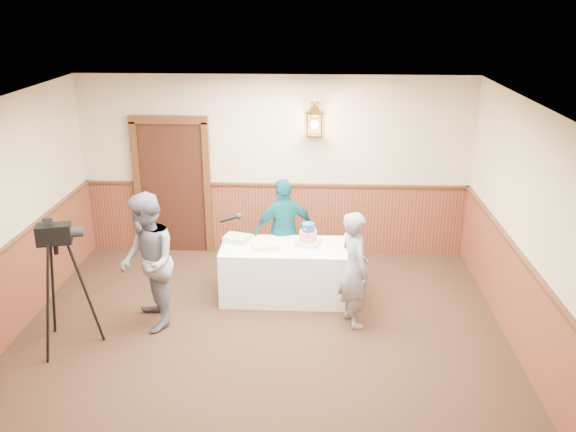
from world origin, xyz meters
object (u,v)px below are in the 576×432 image
Objects in this scene: tiered_cake at (308,236)px; assistant_p at (284,231)px; sheet_cake_green at (237,238)px; display_table at (289,272)px; interviewer at (147,262)px; tv_camera_rig at (62,293)px; sheet_cake_yellow at (265,246)px; baker at (354,269)px.

assistant_p reaches higher than tiered_cake.
sheet_cake_green is at bearing 175.84° from tiered_cake.
display_table is at bearing -162.98° from tiered_cake.
sheet_cake_green is (-0.71, 0.15, 0.41)m from display_table.
sheet_cake_green is at bearing 113.01° from interviewer.
tv_camera_rig is at bearing -153.23° from tiered_cake.
tiered_cake is at bearing 10.85° from tv_camera_rig.
sheet_cake_yellow is 1.28m from baker.
sheet_cake_yellow is at bearing -164.19° from display_table.
tiered_cake is at bearing -4.16° from sheet_cake_green.
interviewer is 1.13× the size of tv_camera_rig.
tiered_cake is 1.11× the size of sheet_cake_green.
interviewer is at bearing -154.41° from tiered_cake.
sheet_cake_green reaches higher than sheet_cake_yellow.
tiered_cake is at bearing 16.36° from sheet_cake_yellow.
display_table is 5.50× the size of sheet_cake_yellow.
assistant_p reaches higher than tv_camera_rig.
tv_camera_rig is (-2.46, -1.84, -0.08)m from assistant_p.
display_table is 1.21× the size of baker.
sheet_cake_green is at bearing 149.85° from sheet_cake_yellow.
display_table is 1.19× the size of tv_camera_rig.
tiered_cake is 0.59m from sheet_cake_yellow.
display_table is 0.83m from sheet_cake_green.
sheet_cake_yellow is at bearing 13.22° from tv_camera_rig.
interviewer reaches higher than baker.
assistant_p is at bearing 128.24° from tiered_cake.
baker reaches higher than display_table.
tv_camera_rig is at bearing -150.87° from sheet_cake_yellow.
display_table is 0.65m from assistant_p.
sheet_cake_green is 0.22× the size of baker.
sheet_cake_green is (-0.40, 0.24, 0.00)m from sheet_cake_yellow.
baker reaches higher than sheet_cake_yellow.
tv_camera_rig is at bearing -141.03° from sheet_cake_green.
interviewer reaches higher than sheet_cake_yellow.
display_table is at bearing 79.64° from assistant_p.
assistant_p is at bearing 29.97° from sheet_cake_green.
display_table is at bearing 28.75° from baker.
tiered_cake reaches higher than sheet_cake_green.
interviewer reaches higher than display_table.
sheet_cake_green is 0.72m from assistant_p.
sheet_cake_yellow is 0.21× the size of assistant_p.
baker is at bearing 71.03° from interviewer.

